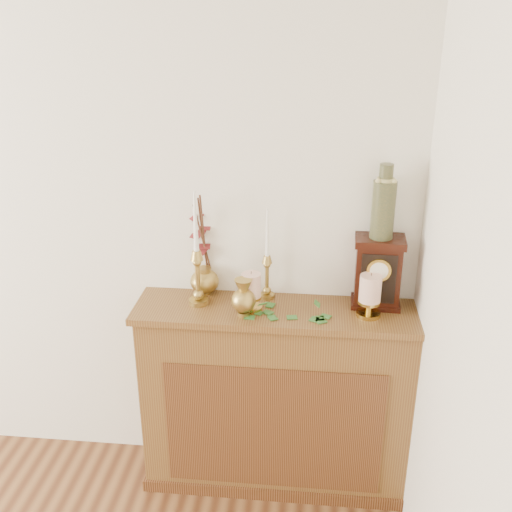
# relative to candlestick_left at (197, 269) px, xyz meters

# --- Properties ---
(console_shelf) EXTENTS (1.24, 0.34, 0.93)m
(console_shelf) POSITION_rel_candlestick_left_xyz_m (0.34, -0.01, -0.66)
(console_shelf) COLOR brown
(console_shelf) RESTS_ON ground
(candlestick_left) EXTENTS (0.09, 0.09, 0.51)m
(candlestick_left) POSITION_rel_candlestick_left_xyz_m (0.00, 0.00, 0.00)
(candlestick_left) COLOR #A38A41
(candlestick_left) RESTS_ON console_shelf
(candlestick_center) EXTENTS (0.07, 0.07, 0.41)m
(candlestick_center) POSITION_rel_candlestick_left_xyz_m (0.29, 0.09, -0.03)
(candlestick_center) COLOR #A38A41
(candlestick_center) RESTS_ON console_shelf
(bud_vase) EXTENTS (0.10, 0.10, 0.17)m
(bud_vase) POSITION_rel_candlestick_left_xyz_m (0.21, -0.09, -0.08)
(bud_vase) COLOR #A38A41
(bud_vase) RESTS_ON console_shelf
(ginger_jar) EXTENTS (0.19, 0.21, 0.48)m
(ginger_jar) POSITION_rel_candlestick_left_xyz_m (-0.00, 0.13, 0.05)
(ginger_jar) COLOR #A38A41
(ginger_jar) RESTS_ON console_shelf
(pillar_candle_left) EXTENTS (0.09, 0.09, 0.18)m
(pillar_candle_left) POSITION_rel_candlestick_left_xyz_m (0.24, -0.03, -0.07)
(pillar_candle_left) COLOR gold
(pillar_candle_left) RESTS_ON console_shelf
(pillar_candle_right) EXTENTS (0.10, 0.10, 0.20)m
(pillar_candle_right) POSITION_rel_candlestick_left_xyz_m (0.73, -0.04, -0.06)
(pillar_candle_right) COLOR gold
(pillar_candle_right) RESTS_ON console_shelf
(ivy_garland) EXTENTS (0.35, 0.14, 0.07)m
(ivy_garland) POSITION_rel_candlestick_left_xyz_m (0.33, -0.04, -0.15)
(ivy_garland) COLOR #306827
(ivy_garland) RESTS_ON console_shelf
(mantel_clock) EXTENTS (0.22, 0.16, 0.31)m
(mantel_clock) POSITION_rel_candlestick_left_xyz_m (0.77, 0.07, -0.01)
(mantel_clock) COLOR black
(mantel_clock) RESTS_ON console_shelf
(ceramic_vase) EXTENTS (0.10, 0.10, 0.31)m
(ceramic_vase) POSITION_rel_candlestick_left_xyz_m (0.77, 0.07, 0.29)
(ceramic_vase) COLOR #172F26
(ceramic_vase) RESTS_ON mantel_clock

